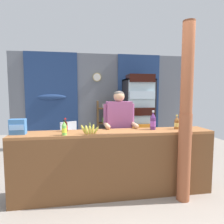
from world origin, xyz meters
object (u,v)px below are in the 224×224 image
at_px(shopkeeper, 119,125).
at_px(soda_bottle_lime_soda, 64,129).
at_px(stall_counter, 116,159).
at_px(timber_post, 186,118).
at_px(plastic_lawn_chair, 71,137).
at_px(soda_bottle_cola, 65,126).
at_px(bottle_shelf_rack, 106,125).
at_px(soda_bottle_orange_soda, 186,123).
at_px(snack_box_biscuit, 18,127).
at_px(soda_bottle_iced_tea, 177,123).
at_px(soda_bottle_grape_soda, 153,121).
at_px(drink_fridge, 139,110).
at_px(banana_bunch, 89,130).

relative_size(shopkeeper, soda_bottle_lime_soda, 7.50).
relative_size(stall_counter, timber_post, 1.18).
bearing_deg(plastic_lawn_chair, timber_post, -52.09).
relative_size(stall_counter, soda_bottle_cola, 14.77).
distance_m(bottle_shelf_rack, soda_bottle_orange_soda, 2.59).
relative_size(soda_bottle_lime_soda, snack_box_biscuit, 1.00).
distance_m(soda_bottle_iced_tea, soda_bottle_lime_soda, 1.74).
bearing_deg(snack_box_biscuit, soda_bottle_orange_soda, 1.27).
bearing_deg(snack_box_biscuit, plastic_lawn_chair, 71.77).
distance_m(plastic_lawn_chair, soda_bottle_lime_soda, 2.11).
height_order(soda_bottle_grape_soda, soda_bottle_orange_soda, soda_bottle_grape_soda).
bearing_deg(drink_fridge, bottle_shelf_rack, 159.98).
height_order(stall_counter, bottle_shelf_rack, bottle_shelf_rack).
xyz_separation_m(bottle_shelf_rack, soda_bottle_orange_soda, (1.02, -2.35, 0.38)).
bearing_deg(soda_bottle_grape_soda, shopkeeper, 140.07).
relative_size(soda_bottle_iced_tea, soda_bottle_lime_soda, 1.07).
relative_size(soda_bottle_orange_soda, snack_box_biscuit, 1.02).
height_order(stall_counter, drink_fridge, drink_fridge).
xyz_separation_m(timber_post, soda_bottle_grape_soda, (-0.34, 0.37, -0.10)).
height_order(soda_bottle_iced_tea, soda_bottle_orange_soda, soda_bottle_iced_tea).
height_order(soda_bottle_grape_soda, soda_bottle_iced_tea, soda_bottle_grape_soda).
bearing_deg(snack_box_biscuit, bottle_shelf_rack, 57.51).
bearing_deg(banana_bunch, bottle_shelf_rack, 77.79).
relative_size(plastic_lawn_chair, snack_box_biscuit, 4.04).
distance_m(stall_counter, plastic_lawn_chair, 2.11).
distance_m(stall_counter, timber_post, 1.16).
xyz_separation_m(plastic_lawn_chair, soda_bottle_orange_soda, (1.93, -1.81, 0.58)).
relative_size(plastic_lawn_chair, banana_bunch, 3.24).
height_order(timber_post, banana_bunch, timber_post).
relative_size(shopkeeper, snack_box_biscuit, 7.47).
height_order(stall_counter, shopkeeper, shopkeeper).
relative_size(soda_bottle_grape_soda, soda_bottle_cola, 1.49).
bearing_deg(stall_counter, snack_box_biscuit, 175.69).
bearing_deg(timber_post, drink_fridge, 88.66).
xyz_separation_m(soda_bottle_grape_soda, soda_bottle_orange_soda, (0.57, 0.01, -0.04)).
distance_m(stall_counter, soda_bottle_lime_soda, 0.88).
xyz_separation_m(drink_fridge, soda_bottle_orange_soda, (0.17, -2.04, -0.03)).
bearing_deg(bottle_shelf_rack, snack_box_biscuit, -122.49).
relative_size(drink_fridge, soda_bottle_lime_soda, 9.57).
xyz_separation_m(soda_bottle_lime_soda, banana_bunch, (0.34, 0.02, -0.03)).
bearing_deg(stall_counter, soda_bottle_orange_soda, 7.70).
bearing_deg(soda_bottle_orange_soda, soda_bottle_cola, 178.76).
bearing_deg(plastic_lawn_chair, soda_bottle_iced_tea, -46.35).
height_order(timber_post, soda_bottle_iced_tea, timber_post).
xyz_separation_m(stall_counter, banana_bunch, (-0.39, -0.04, 0.46)).
bearing_deg(drink_fridge, snack_box_biscuit, -138.60).
distance_m(shopkeeper, soda_bottle_iced_tea, 0.95).
relative_size(drink_fridge, soda_bottle_grape_soda, 6.75).
height_order(shopkeeper, soda_bottle_orange_soda, shopkeeper).
height_order(soda_bottle_iced_tea, soda_bottle_lime_soda, soda_bottle_iced_tea).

